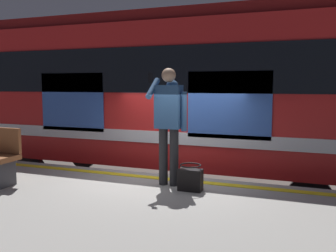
% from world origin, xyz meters
% --- Properties ---
extents(ground_plane, '(24.37, 24.37, 0.00)m').
position_xyz_m(ground_plane, '(0.00, 0.00, 0.00)').
color(ground_plane, '#4C4742').
extents(platform, '(12.10, 4.06, 1.07)m').
position_xyz_m(platform, '(0.00, 2.03, 0.53)').
color(platform, gray).
rests_on(platform, ground).
extents(safety_line, '(11.86, 0.16, 0.01)m').
position_xyz_m(safety_line, '(0.00, 0.30, 1.07)').
color(safety_line, yellow).
rests_on(safety_line, platform).
extents(track_rail_near, '(15.73, 0.08, 0.16)m').
position_xyz_m(track_rail_near, '(0.00, -1.41, 0.08)').
color(track_rail_near, slate).
rests_on(track_rail_near, ground).
extents(track_rail_far, '(15.73, 0.08, 0.16)m').
position_xyz_m(track_rail_far, '(0.00, -2.84, 0.08)').
color(track_rail_far, slate).
rests_on(track_rail_far, ground).
extents(train_carriage, '(9.67, 2.81, 3.98)m').
position_xyz_m(train_carriage, '(0.76, -2.12, 2.52)').
color(train_carriage, red).
rests_on(train_carriage, ground).
extents(passenger, '(0.57, 0.55, 1.83)m').
position_xyz_m(passenger, '(-0.26, 0.61, 2.15)').
color(passenger, '#262628').
rests_on(passenger, platform).
extents(handbag, '(0.36, 0.32, 0.40)m').
position_xyz_m(handbag, '(-0.67, 0.79, 1.25)').
color(handbag, black).
rests_on(handbag, platform).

